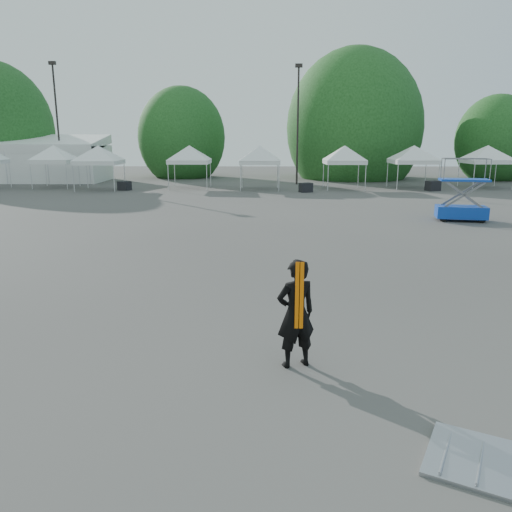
{
  "coord_description": "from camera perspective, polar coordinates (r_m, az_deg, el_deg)",
  "views": [
    {
      "loc": [
        -0.14,
        -11.22,
        3.88
      ],
      "look_at": [
        -0.23,
        -0.33,
        1.3
      ],
      "focal_mm": 35.0,
      "sensor_mm": 36.0,
      "label": 1
    }
  ],
  "objects": [
    {
      "name": "crate_mid",
      "position": [
        37.13,
        5.71,
        7.79
      ],
      "size": [
        1.05,
        0.94,
        0.68
      ],
      "primitive_type": "cube",
      "rotation": [
        0.0,
        0.0,
        0.36
      ],
      "color": "black",
      "rests_on": "ground"
    },
    {
      "name": "light_pole_east",
      "position": [
        43.37,
        4.8,
        15.45
      ],
      "size": [
        0.6,
        0.25,
        9.8
      ],
      "color": "black",
      "rests_on": "ground"
    },
    {
      "name": "light_pole_west",
      "position": [
        48.66,
        -21.8,
        14.64
      ],
      "size": [
        0.6,
        0.25,
        10.3
      ],
      "color": "black",
      "rests_on": "ground"
    },
    {
      "name": "tree_mid_w",
      "position": [
        51.82,
        -8.47,
        13.25
      ],
      "size": [
        4.16,
        4.16,
        6.33
      ],
      "color": "#382314",
      "rests_on": "ground"
    },
    {
      "name": "tent_e",
      "position": [
        38.8,
        0.43,
        12.12
      ],
      "size": [
        4.32,
        4.32,
        3.88
      ],
      "color": "silver",
      "rests_on": "ground"
    },
    {
      "name": "ground",
      "position": [
        11.87,
        1.14,
        -5.75
      ],
      "size": [
        120.0,
        120.0,
        0.0
      ],
      "primitive_type": "plane",
      "color": "#474442",
      "rests_on": "ground"
    },
    {
      "name": "crate_west",
      "position": [
        39.6,
        -14.81,
        7.76
      ],
      "size": [
        1.07,
        0.97,
        0.68
      ],
      "primitive_type": "cube",
      "rotation": [
        0.0,
        0.0,
        -0.4
      ],
      "color": "black",
      "rests_on": "ground"
    },
    {
      "name": "marquee",
      "position": [
        51.16,
        -25.22,
        9.95
      ],
      "size": [
        15.0,
        6.25,
        4.23
      ],
      "color": "white",
      "rests_on": "ground"
    },
    {
      "name": "tent_b",
      "position": [
        43.32,
        -22.14,
        11.29
      ],
      "size": [
        4.17,
        4.17,
        3.88
      ],
      "color": "silver",
      "rests_on": "ground"
    },
    {
      "name": "scissor_lift",
      "position": [
        25.79,
        22.6,
        7.0
      ],
      "size": [
        2.47,
        1.57,
        2.96
      ],
      "rotation": [
        0.0,
        0.0,
        -0.2
      ],
      "color": "#0D45AD",
      "rests_on": "ground"
    },
    {
      "name": "tent_f",
      "position": [
        39.7,
        10.11,
        11.94
      ],
      "size": [
        4.26,
        4.26,
        3.88
      ],
      "color": "silver",
      "rests_on": "ground"
    },
    {
      "name": "tent_h",
      "position": [
        43.95,
        24.96,
        11.05
      ],
      "size": [
        4.56,
        4.56,
        3.88
      ],
      "color": "silver",
      "rests_on": "ground"
    },
    {
      "name": "tent_g",
      "position": [
        41.64,
        17.61,
        11.59
      ],
      "size": [
        4.71,
        4.71,
        3.88
      ],
      "color": "silver",
      "rests_on": "ground"
    },
    {
      "name": "crate_east",
      "position": [
        40.19,
        19.56,
        7.56
      ],
      "size": [
        1.16,
        1.04,
        0.74
      ],
      "primitive_type": "cube",
      "rotation": [
        0.0,
        0.0,
        0.37
      ],
      "color": "black",
      "rests_on": "ground"
    },
    {
      "name": "tree_far_e",
      "position": [
        53.06,
        25.72,
        11.77
      ],
      "size": [
        3.84,
        3.84,
        5.84
      ],
      "color": "#382314",
      "rests_on": "ground"
    },
    {
      "name": "man",
      "position": [
        8.6,
        4.57,
        -6.57
      ],
      "size": [
        0.82,
        0.68,
        1.92
      ],
      "rotation": [
        0.0,
        0.0,
        3.5
      ],
      "color": "black",
      "rests_on": "ground"
    },
    {
      "name": "tree_mid_e",
      "position": [
        51.05,
        11.13,
        14.17
      ],
      "size": [
        5.12,
        5.12,
        7.79
      ],
      "color": "#382314",
      "rests_on": "ground"
    },
    {
      "name": "tent_c",
      "position": [
        40.19,
        -17.6,
        11.55
      ],
      "size": [
        4.49,
        4.49,
        3.88
      ],
      "color": "silver",
      "rests_on": "ground"
    },
    {
      "name": "tent_d",
      "position": [
        40.09,
        -7.63,
        12.04
      ],
      "size": [
        4.44,
        4.44,
        3.88
      ],
      "color": "silver",
      "rests_on": "ground"
    }
  ]
}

